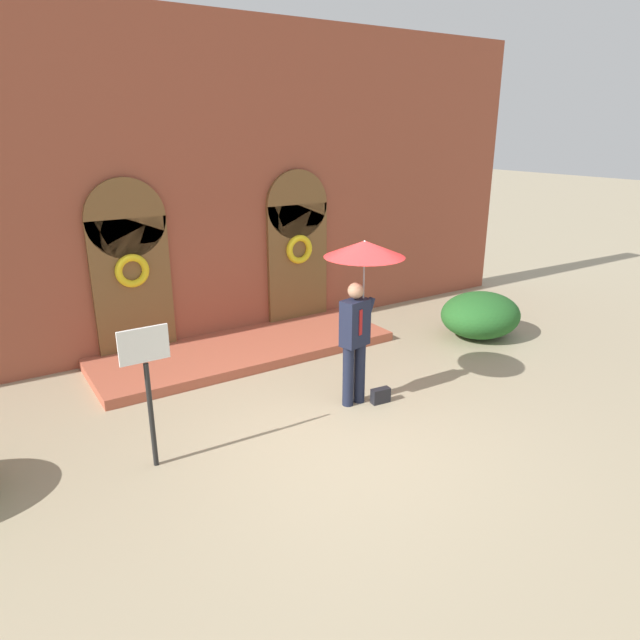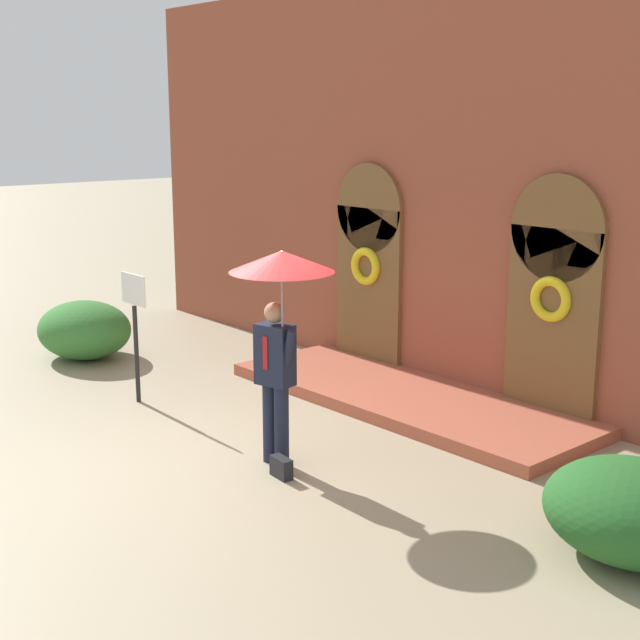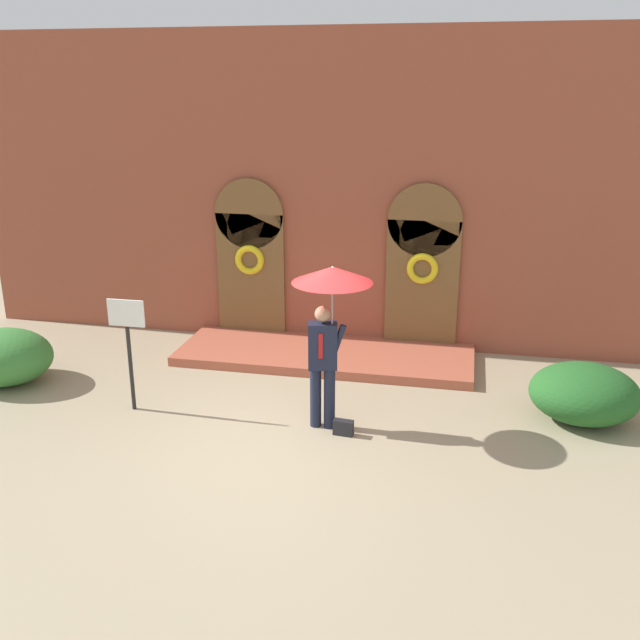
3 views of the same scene
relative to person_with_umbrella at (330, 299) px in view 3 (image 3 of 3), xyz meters
name	(u,v)px [view 3 (image 3 of 3)]	position (x,y,z in m)	size (l,w,h in m)	color
ground_plane	(281,438)	(-0.59, -0.48, -1.91)	(80.00, 80.00, 0.00)	tan
building_facade	(337,199)	(-0.59, 3.67, 0.77)	(14.00, 2.30, 5.60)	brown
person_with_umbrella	(330,299)	(0.00, 0.00, 0.00)	(1.10, 1.10, 2.36)	#191E33
handbag	(343,428)	(0.24, -0.20, -1.80)	(0.28, 0.12, 0.22)	black
sign_post	(128,336)	(-3.00, -0.03, -0.75)	(0.56, 0.06, 1.72)	black
shrub_left	(4,357)	(-5.50, 0.48, -1.46)	(1.59, 1.38, 0.90)	#387A33
shrub_right	(584,393)	(3.56, 0.97, -1.49)	(1.56, 1.38, 0.85)	#235B23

